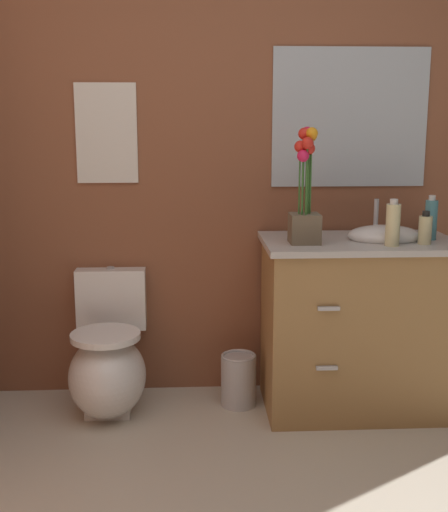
{
  "coord_description": "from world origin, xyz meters",
  "views": [
    {
      "loc": [
        -0.2,
        -1.76,
        1.46
      ],
      "look_at": [
        -0.03,
        1.38,
        0.81
      ],
      "focal_mm": 47.53,
      "sensor_mm": 36.0,
      "label": 1
    }
  ],
  "objects": [
    {
      "name": "vanity_cabinet",
      "position": [
        0.64,
        1.43,
        0.45
      ],
      "size": [
        0.94,
        0.56,
        1.05
      ],
      "color": "#9E7242",
      "rests_on": "ground_plane"
    },
    {
      "name": "wall_mirror",
      "position": [
        0.63,
        1.73,
        1.45
      ],
      "size": [
        0.8,
        0.01,
        0.7
      ],
      "primitive_type": "cube",
      "color": "#B2BCC6"
    },
    {
      "name": "wall_back",
      "position": [
        0.2,
        1.76,
        1.25
      ],
      "size": [
        3.96,
        0.05,
        2.5
      ],
      "primitive_type": "cube",
      "color": "brown",
      "rests_on": "ground_plane"
    },
    {
      "name": "flower_vase",
      "position": [
        0.35,
        1.36,
        1.08
      ],
      "size": [
        0.14,
        0.14,
        0.54
      ],
      "color": "brown",
      "rests_on": "vanity_cabinet"
    },
    {
      "name": "lotion_bottle",
      "position": [
        0.74,
        1.27,
        0.97
      ],
      "size": [
        0.07,
        0.07,
        0.22
      ],
      "color": "beige",
      "rests_on": "vanity_cabinet"
    },
    {
      "name": "hand_wash_bottle",
      "position": [
        0.98,
        1.43,
        0.97
      ],
      "size": [
        0.06,
        0.06,
        0.22
      ],
      "color": "teal",
      "rests_on": "vanity_cabinet"
    },
    {
      "name": "trash_bin",
      "position": [
        0.05,
        1.49,
        0.14
      ],
      "size": [
        0.18,
        0.18,
        0.27
      ],
      "color": "#B7B7BC",
      "rests_on": "ground_plane"
    },
    {
      "name": "soap_bottle",
      "position": [
        0.91,
        1.31,
        0.94
      ],
      "size": [
        0.06,
        0.06,
        0.16
      ],
      "color": "beige",
      "rests_on": "vanity_cabinet"
    },
    {
      "name": "toilet",
      "position": [
        -0.61,
        1.46,
        0.24
      ],
      "size": [
        0.38,
        0.59,
        0.69
      ],
      "color": "white",
      "rests_on": "ground_plane"
    },
    {
      "name": "wall_poster",
      "position": [
        -0.61,
        1.73,
        1.37
      ],
      "size": [
        0.31,
        0.01,
        0.5
      ],
      "primitive_type": "cube",
      "color": "silver"
    }
  ]
}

